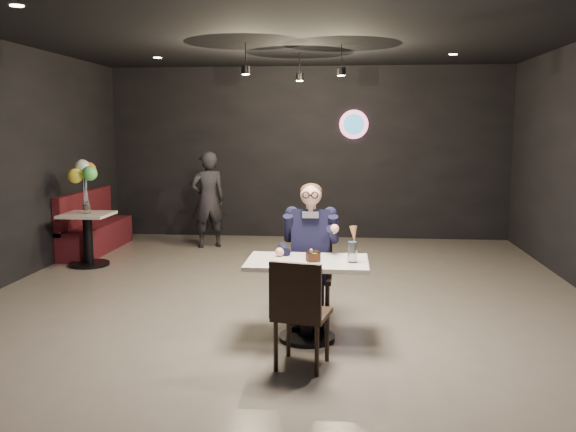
# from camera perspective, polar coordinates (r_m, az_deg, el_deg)

# --- Properties ---
(floor) EXTENTS (9.00, 9.00, 0.00)m
(floor) POSITION_cam_1_polar(r_m,az_deg,el_deg) (6.59, -0.70, -8.89)
(floor) COLOR slate
(floor) RESTS_ON ground
(wall_sign) EXTENTS (0.50, 0.06, 0.50)m
(wall_sign) POSITION_cam_1_polar(r_m,az_deg,el_deg) (10.73, 6.18, 8.52)
(wall_sign) COLOR pink
(wall_sign) RESTS_ON floor
(pendant_lights) EXTENTS (1.40, 1.20, 0.36)m
(pendant_lights) POSITION_cam_1_polar(r_m,az_deg,el_deg) (8.34, 0.79, 14.71)
(pendant_lights) COLOR black
(pendant_lights) RESTS_ON floor
(main_table) EXTENTS (1.10, 0.70, 0.75)m
(main_table) POSITION_cam_1_polar(r_m,az_deg,el_deg) (5.65, 1.80, -7.86)
(main_table) COLOR white
(main_table) RESTS_ON floor
(chair_far) EXTENTS (0.42, 0.46, 0.92)m
(chair_far) POSITION_cam_1_polar(r_m,az_deg,el_deg) (6.16, 2.14, -5.68)
(chair_far) COLOR black
(chair_far) RESTS_ON floor
(chair_near) EXTENTS (0.51, 0.54, 0.92)m
(chair_near) POSITION_cam_1_polar(r_m,az_deg,el_deg) (5.01, 1.33, -8.96)
(chair_near) COLOR black
(chair_near) RESTS_ON floor
(seated_man) EXTENTS (0.60, 0.80, 1.44)m
(seated_man) POSITION_cam_1_polar(r_m,az_deg,el_deg) (6.10, 2.15, -3.31)
(seated_man) COLOR black
(seated_man) RESTS_ON floor
(dessert_plate) EXTENTS (0.20, 0.20, 0.01)m
(dessert_plate) POSITION_cam_1_polar(r_m,az_deg,el_deg) (5.48, 1.95, -4.26)
(dessert_plate) COLOR white
(dessert_plate) RESTS_ON main_table
(cake_slice) EXTENTS (0.14, 0.13, 0.08)m
(cake_slice) POSITION_cam_1_polar(r_m,az_deg,el_deg) (5.45, 2.37, -3.83)
(cake_slice) COLOR black
(cake_slice) RESTS_ON dessert_plate
(mint_leaf) EXTENTS (0.06, 0.04, 0.01)m
(mint_leaf) POSITION_cam_1_polar(r_m,az_deg,el_deg) (5.41, 2.42, -3.50)
(mint_leaf) COLOR #2C7E29
(mint_leaf) RESTS_ON cake_slice
(sundae_glass) EXTENTS (0.08, 0.08, 0.19)m
(sundae_glass) POSITION_cam_1_polar(r_m,az_deg,el_deg) (5.48, 6.03, -3.38)
(sundae_glass) COLOR silver
(sundae_glass) RESTS_ON main_table
(wafer_cone) EXTENTS (0.09, 0.09, 0.15)m
(wafer_cone) POSITION_cam_1_polar(r_m,az_deg,el_deg) (5.46, 6.19, -1.70)
(wafer_cone) COLOR tan
(wafer_cone) RESTS_ON sundae_glass
(booth_bench) EXTENTS (0.48, 1.91, 0.95)m
(booth_bench) POSITION_cam_1_polar(r_m,az_deg,el_deg) (10.09, -17.52, -0.48)
(booth_bench) COLOR #3F0D15
(booth_bench) RESTS_ON floor
(side_table) EXTENTS (0.65, 0.65, 0.81)m
(side_table) POSITION_cam_1_polar(r_m,az_deg,el_deg) (9.08, -18.20, -1.91)
(side_table) COLOR white
(side_table) RESTS_ON floor
(balloon_vase) EXTENTS (0.11, 0.11, 0.16)m
(balloon_vase) POSITION_cam_1_polar(r_m,az_deg,el_deg) (9.01, -18.32, 0.75)
(balloon_vase) COLOR silver
(balloon_vase) RESTS_ON side_table
(balloon_bunch) EXTENTS (0.38, 0.38, 0.63)m
(balloon_bunch) POSITION_cam_1_polar(r_m,az_deg,el_deg) (8.98, -18.43, 3.17)
(balloon_bunch) COLOR #FFF135
(balloon_bunch) RESTS_ON balloon_vase
(passerby) EXTENTS (0.68, 0.58, 1.56)m
(passerby) POSITION_cam_1_polar(r_m,az_deg,el_deg) (9.99, -7.49, 1.52)
(passerby) COLOR black
(passerby) RESTS_ON floor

